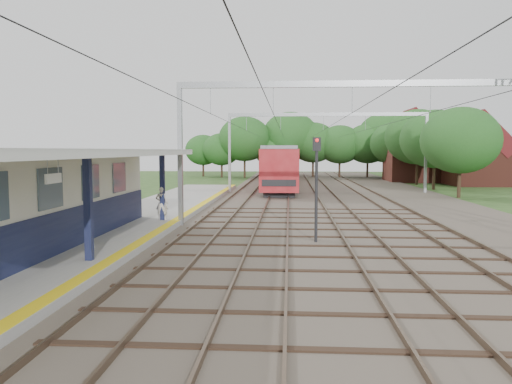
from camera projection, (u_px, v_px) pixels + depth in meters
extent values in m
plane|color=#2D4C1E|center=(273.00, 355.00, 9.15)|extent=(160.00, 160.00, 0.00)
cube|color=#473D33|center=(337.00, 198.00, 38.71)|extent=(18.00, 90.00, 0.10)
cube|color=gray|center=(124.00, 226.00, 23.56)|extent=(5.00, 52.00, 0.35)
cube|color=yellow|center=(171.00, 223.00, 23.39)|extent=(0.45, 52.00, 0.01)
cube|color=beige|center=(12.00, 202.00, 16.53)|extent=(3.20, 18.00, 3.40)
cube|color=#13183B|center=(61.00, 232.00, 16.51)|extent=(0.06, 18.00, 1.40)
cube|color=slate|center=(59.00, 187.00, 16.38)|extent=(0.05, 16.00, 1.30)
cube|color=#13183B|center=(88.00, 209.00, 15.35)|extent=(0.22, 0.22, 3.20)
cube|color=#13183B|center=(162.00, 187.00, 24.30)|extent=(0.22, 0.22, 3.20)
cube|color=silver|center=(26.00, 153.00, 15.33)|extent=(6.40, 20.00, 0.24)
cube|color=white|center=(53.00, 178.00, 13.28)|extent=(0.06, 0.85, 0.26)
cube|color=brown|center=(232.00, 196.00, 39.25)|extent=(0.07, 88.00, 0.15)
cube|color=brown|center=(250.00, 196.00, 39.15)|extent=(0.07, 88.00, 0.15)
cube|color=brown|center=(270.00, 196.00, 39.05)|extent=(0.07, 88.00, 0.15)
cube|color=brown|center=(288.00, 196.00, 38.95)|extent=(0.07, 88.00, 0.15)
cube|color=brown|center=(318.00, 196.00, 38.80)|extent=(0.07, 88.00, 0.15)
cube|color=brown|center=(336.00, 196.00, 38.70)|extent=(0.07, 88.00, 0.15)
cube|color=brown|center=(364.00, 197.00, 38.56)|extent=(0.07, 88.00, 0.15)
cube|color=brown|center=(383.00, 197.00, 38.46)|extent=(0.07, 88.00, 0.15)
cube|color=gray|center=(180.00, 155.00, 24.11)|extent=(0.22, 0.22, 7.00)
cube|color=gray|center=(359.00, 84.00, 23.26)|extent=(17.00, 0.20, 0.30)
cube|color=gray|center=(230.00, 153.00, 43.99)|extent=(0.22, 0.22, 7.00)
cube|color=gray|center=(426.00, 153.00, 42.86)|extent=(0.22, 0.22, 7.00)
cube|color=gray|center=(327.00, 114.00, 43.15)|extent=(17.00, 0.20, 0.30)
cylinder|color=black|center=(241.00, 128.00, 38.75)|extent=(0.02, 88.00, 0.02)
cylinder|color=black|center=(280.00, 128.00, 38.55)|extent=(0.02, 88.00, 0.02)
cylinder|color=black|center=(328.00, 127.00, 38.31)|extent=(0.02, 88.00, 0.02)
cylinder|color=black|center=(375.00, 127.00, 38.07)|extent=(0.02, 88.00, 0.02)
cylinder|color=#382619|center=(217.00, 167.00, 70.35)|extent=(0.28, 0.28, 2.88)
ellipsoid|color=#214F1C|center=(216.00, 142.00, 70.06)|extent=(6.72, 6.72, 5.76)
cylinder|color=#382619|center=(260.00, 168.00, 71.95)|extent=(0.28, 0.28, 2.52)
ellipsoid|color=#214F1C|center=(260.00, 146.00, 71.70)|extent=(5.88, 5.88, 5.04)
cylinder|color=#382619|center=(302.00, 166.00, 68.54)|extent=(0.28, 0.28, 3.24)
ellipsoid|color=#214F1C|center=(302.00, 137.00, 68.21)|extent=(7.56, 7.56, 6.48)
cylinder|color=#382619|center=(344.00, 167.00, 70.15)|extent=(0.28, 0.28, 2.70)
ellipsoid|color=#214F1C|center=(345.00, 144.00, 69.87)|extent=(6.30, 6.30, 5.40)
cylinder|color=#382619|center=(444.00, 177.00, 45.86)|extent=(0.28, 0.28, 2.52)
ellipsoid|color=#214F1C|center=(445.00, 144.00, 45.60)|extent=(5.88, 5.88, 5.04)
cylinder|color=#382619|center=(408.00, 169.00, 61.72)|extent=(0.28, 0.28, 2.88)
ellipsoid|color=#214F1C|center=(409.00, 140.00, 61.43)|extent=(6.72, 6.72, 5.76)
cube|color=brown|center=(483.00, 164.00, 53.30)|extent=(7.00, 6.00, 4.50)
cube|color=maroon|center=(484.00, 135.00, 53.04)|extent=(4.99, 6.12, 4.99)
cube|color=brown|center=(421.00, 161.00, 59.58)|extent=(8.00, 6.00, 5.00)
cube|color=maroon|center=(422.00, 132.00, 59.29)|extent=(5.52, 6.12, 5.52)
imported|color=silver|center=(162.00, 203.00, 24.36)|extent=(0.61, 0.42, 1.62)
cube|color=black|center=(281.00, 187.00, 46.82)|extent=(2.42, 17.28, 0.44)
cube|color=#A4181E|center=(281.00, 167.00, 46.66)|extent=(3.03, 18.78, 3.31)
cube|color=black|center=(281.00, 163.00, 46.63)|extent=(3.07, 17.28, 0.94)
cube|color=slate|center=(281.00, 148.00, 46.51)|extent=(2.78, 18.78, 0.28)
cube|color=black|center=(283.00, 176.00, 66.09)|extent=(2.42, 17.28, 0.44)
cube|color=#A4181E|center=(284.00, 162.00, 65.93)|extent=(3.03, 18.78, 3.31)
cube|color=black|center=(284.00, 159.00, 65.90)|extent=(3.07, 17.28, 0.94)
cube|color=slate|center=(284.00, 149.00, 65.78)|extent=(2.78, 18.78, 0.28)
cylinder|color=black|center=(316.00, 196.00, 19.73)|extent=(0.14, 0.14, 3.89)
cube|color=black|center=(317.00, 144.00, 19.55)|extent=(0.32, 0.23, 0.53)
sphere|color=red|center=(317.00, 140.00, 19.44)|extent=(0.14, 0.14, 0.14)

